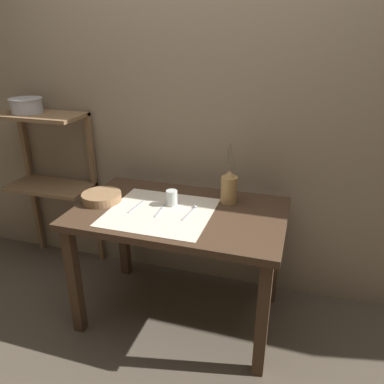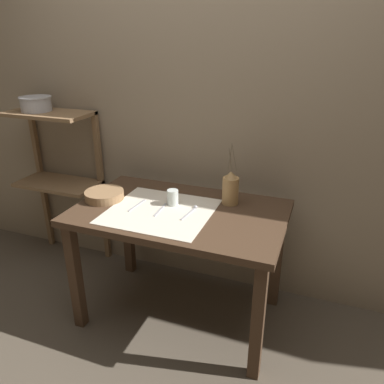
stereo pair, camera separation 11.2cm
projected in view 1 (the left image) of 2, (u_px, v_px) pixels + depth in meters
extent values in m
plane|color=brown|center=(181.00, 313.00, 2.41)|extent=(12.00, 12.00, 0.00)
cube|color=gray|center=(203.00, 112.00, 2.36)|extent=(7.00, 0.06, 2.40)
cube|color=#422D1E|center=(179.00, 213.00, 2.13)|extent=(1.19, 0.74, 0.04)
cube|color=#422D1E|center=(74.00, 281.00, 2.15)|extent=(0.06, 0.06, 0.70)
cube|color=#422D1E|center=(262.00, 320.00, 1.86)|extent=(0.06, 0.06, 0.70)
cube|color=#422D1E|center=(123.00, 231.00, 2.69)|extent=(0.06, 0.06, 0.70)
cube|color=#422D1E|center=(275.00, 255.00, 2.40)|extent=(0.06, 0.06, 0.70)
cube|color=brown|center=(39.00, 115.00, 2.50)|extent=(0.60, 0.31, 0.02)
cube|color=brown|center=(50.00, 187.00, 2.70)|extent=(0.60, 0.31, 0.02)
cube|color=brown|center=(32.00, 183.00, 2.91)|extent=(0.04, 0.04, 1.17)
cube|color=brown|center=(95.00, 192.00, 2.76)|extent=(0.04, 0.04, 1.17)
cube|color=beige|center=(160.00, 212.00, 2.10)|extent=(0.57, 0.53, 0.00)
cylinder|color=#A87F4C|center=(229.00, 190.00, 2.18)|extent=(0.10, 0.10, 0.16)
cone|color=#A87F4C|center=(230.00, 174.00, 2.15)|extent=(0.07, 0.07, 0.04)
cylinder|color=brown|center=(233.00, 156.00, 2.10)|extent=(0.03, 0.03, 0.17)
cylinder|color=brown|center=(229.00, 159.00, 2.12)|extent=(0.03, 0.00, 0.13)
cylinder|color=brown|center=(229.00, 161.00, 2.10)|extent=(0.02, 0.01, 0.12)
cylinder|color=brown|center=(228.00, 157.00, 2.12)|extent=(0.02, 0.02, 0.15)
cylinder|color=#8E6B47|center=(102.00, 197.00, 2.22)|extent=(0.23, 0.23, 0.05)
cylinder|color=silver|center=(172.00, 198.00, 2.16)|extent=(0.07, 0.07, 0.09)
cube|color=#A8A8AD|center=(136.00, 207.00, 2.15)|extent=(0.03, 0.17, 0.00)
cube|color=#A8A8AD|center=(160.00, 210.00, 2.10)|extent=(0.02, 0.17, 0.00)
cube|color=#A8A8AD|center=(189.00, 214.00, 2.07)|extent=(0.03, 0.17, 0.00)
sphere|color=#A8A8AD|center=(195.00, 207.00, 2.14)|extent=(0.02, 0.02, 0.02)
cylinder|color=#A8A8AD|center=(26.00, 106.00, 2.50)|extent=(0.20, 0.20, 0.10)
cylinder|color=#A8A8AD|center=(25.00, 99.00, 2.48)|extent=(0.21, 0.21, 0.01)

